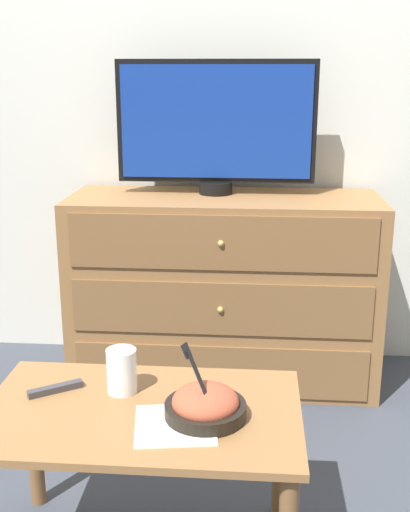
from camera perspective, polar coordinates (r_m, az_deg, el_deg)
The scene contains 9 objects.
ground_plane at distance 3.03m, azimuth 1.98°, elevation -8.35°, with size 12.00×12.00×0.00m, color #383D47.
wall_back at distance 2.78m, azimuth 2.28°, elevation 17.05°, with size 12.00×0.05×2.60m.
dresser at distance 2.65m, azimuth 1.67°, elevation -3.00°, with size 1.24×0.47×0.78m.
tv at distance 2.58m, azimuth 0.99°, elevation 11.58°, with size 0.79×0.13×0.52m.
coffee_table at distance 1.69m, azimuth -5.63°, elevation -15.65°, with size 0.80×0.48×0.45m.
takeout_bowl at distance 1.59m, azimuth 0.04°, elevation -13.12°, with size 0.20×0.20×0.19m.
drink_cup at distance 1.71m, azimuth -7.40°, elevation -10.31°, with size 0.08×0.08×0.12m.
napkin at distance 1.57m, azimuth -2.67°, elevation -14.76°, with size 0.22×0.22×0.00m.
remote_control at distance 1.76m, azimuth -13.15°, elevation -11.43°, with size 0.13×0.10×0.02m.
Camera 1 is at (0.12, -2.75, 1.26)m, focal length 45.00 mm.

